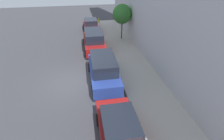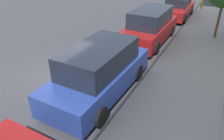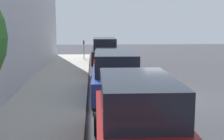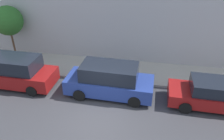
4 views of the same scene
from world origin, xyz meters
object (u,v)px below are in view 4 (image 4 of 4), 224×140
(parked_sedan_second, at_px, (212,94))
(parked_minivan_fourth, at_px, (14,72))
(street_tree, at_px, (8,21))
(parked_minivan_third, at_px, (109,80))

(parked_sedan_second, bearing_deg, parked_minivan_fourth, 90.20)
(parked_minivan_fourth, xyz_separation_m, street_tree, (3.37, 2.11, 1.99))
(parked_sedan_second, relative_size, parked_minivan_third, 0.92)
(parked_minivan_third, xyz_separation_m, street_tree, (3.28, 7.93, 1.99))
(parked_minivan_fourth, height_order, street_tree, street_tree)
(street_tree, bearing_deg, parked_sedan_second, -103.94)
(parked_sedan_second, height_order, parked_minivan_fourth, parked_minivan_fourth)
(parked_sedan_second, xyz_separation_m, parked_minivan_third, (0.06, 5.49, 0.20))
(parked_minivan_third, bearing_deg, parked_sedan_second, -90.57)
(parked_sedan_second, relative_size, street_tree, 1.19)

